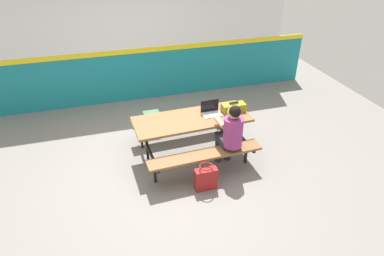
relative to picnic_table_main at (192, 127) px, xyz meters
name	(u,v)px	position (x,y,z in m)	size (l,w,h in m)	color
ground_plane	(167,159)	(-0.46, 0.00, -0.59)	(10.00, 10.00, 0.02)	gray
accent_backdrop	(139,45)	(-0.46, 2.52, 0.67)	(8.00, 0.14, 2.60)	teal
picnic_table_main	(192,127)	(0.00, 0.00, 0.00)	(1.96, 1.63, 0.74)	brown
student_nearer	(231,132)	(0.47, -0.54, 0.13)	(0.37, 0.53, 1.21)	#2D2D38
laptop_silver	(211,111)	(0.35, 0.05, 0.21)	(0.33, 0.23, 0.22)	silver
toolbox_grey	(233,108)	(0.75, 0.03, 0.24)	(0.40, 0.18, 0.18)	olive
backpack_dark	(152,122)	(-0.53, 0.96, -0.36)	(0.30, 0.22, 0.44)	#3F724C
tote_bag_bright	(206,178)	(-0.05, -0.90, -0.38)	(0.34, 0.21, 0.43)	maroon
satchel_spare	(222,112)	(0.92, 0.96, -0.36)	(0.30, 0.22, 0.44)	black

